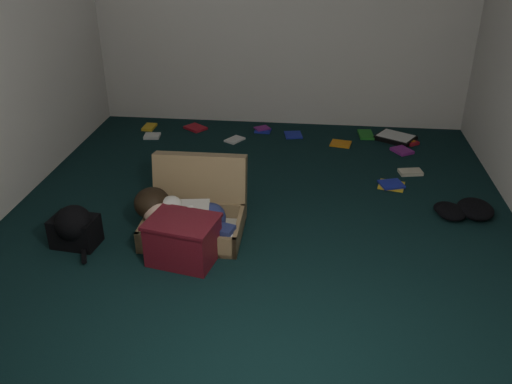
# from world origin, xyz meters

# --- Properties ---
(floor) EXTENTS (4.50, 4.50, 0.00)m
(floor) POSITION_xyz_m (0.00, 0.00, 0.00)
(floor) COLOR black
(floor) RESTS_ON ground
(wall_back) EXTENTS (4.50, 0.00, 4.50)m
(wall_back) POSITION_xyz_m (0.00, 2.25, 1.30)
(wall_back) COLOR silver
(wall_back) RESTS_ON ground
(wall_front) EXTENTS (4.50, 0.00, 4.50)m
(wall_front) POSITION_xyz_m (0.00, -2.25, 1.30)
(wall_front) COLOR silver
(wall_front) RESTS_ON ground
(suitcase) EXTENTS (0.72, 0.70, 0.52)m
(suitcase) POSITION_xyz_m (-0.46, -0.11, 0.16)
(suitcase) COLOR #937951
(suitcase) RESTS_ON floor
(person) EXTENTS (0.78, 0.37, 0.32)m
(person) POSITION_xyz_m (-0.50, -0.29, 0.20)
(person) COLOR silver
(person) RESTS_ON suitcase
(maroon_bin) EXTENTS (0.52, 0.44, 0.31)m
(maroon_bin) POSITION_xyz_m (-0.45, -0.54, 0.16)
(maroon_bin) COLOR maroon
(maroon_bin) RESTS_ON floor
(backpack) EXTENTS (0.43, 0.36, 0.24)m
(backpack) POSITION_xyz_m (-1.27, -0.44, 0.12)
(backpack) COLOR black
(backpack) RESTS_ON floor
(clothing_pile) EXTENTS (0.49, 0.44, 0.13)m
(clothing_pile) POSITION_xyz_m (1.56, 0.37, 0.07)
(clothing_pile) COLOR black
(clothing_pile) RESTS_ON floor
(paper_tray) EXTENTS (0.47, 0.43, 0.05)m
(paper_tray) POSITION_xyz_m (1.25, 1.87, 0.03)
(paper_tray) COLOR black
(paper_tray) RESTS_ON floor
(book_scatter) EXTENTS (3.00, 1.43, 0.02)m
(book_scatter) POSITION_xyz_m (0.22, 1.65, 0.01)
(book_scatter) COLOR yellow
(book_scatter) RESTS_ON floor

